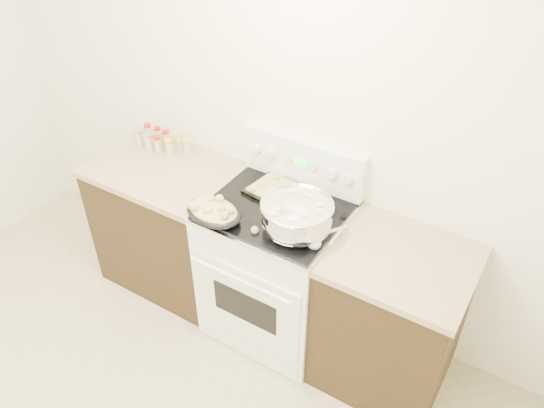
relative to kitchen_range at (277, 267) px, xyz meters
The scene contains 9 objects.
counter_left 0.83m from the kitchen_range, behind, with size 0.93×0.67×0.92m.
counter_right 0.73m from the kitchen_range, ahead, with size 0.73×0.67×0.92m.
kitchen_range is the anchor object (origin of this frame).
mixing_bowl 0.58m from the kitchen_range, 31.66° to the right, with size 0.41×0.41×0.22m.
roasting_pan 0.62m from the kitchen_range, 132.08° to the right, with size 0.36×0.27×0.11m.
baking_sheet 0.48m from the kitchen_range, 107.75° to the left, with size 0.42×0.32×0.06m.
wooden_spoon 0.51m from the kitchen_range, 80.85° to the right, with size 0.16×0.21×0.04m.
blue_ladle 0.61m from the kitchen_range, 26.86° to the right, with size 0.13×0.25×0.09m.
spice_jars 1.11m from the kitchen_range, behind, with size 0.38×0.15×0.13m.
Camera 1 is at (1.55, -0.57, 2.72)m, focal length 35.00 mm.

